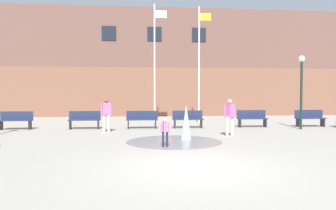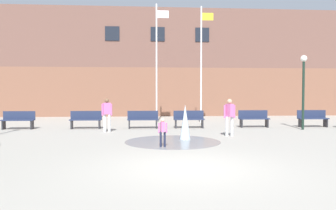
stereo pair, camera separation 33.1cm
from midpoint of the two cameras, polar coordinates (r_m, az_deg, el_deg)
ground_plane at (r=8.25m, az=3.39°, el=-10.82°), size 100.00×100.00×0.00m
library_building at (r=28.73m, az=-3.03°, el=6.95°), size 36.00×6.05×8.52m
splash_fountain at (r=12.84m, az=1.83°, el=-3.96°), size 3.63×3.63×1.38m
park_bench_far_left at (r=18.23m, az=-25.43°, el=-2.38°), size 1.60×0.44×0.91m
park_bench_under_left_flagpole at (r=17.33m, az=-14.87°, el=-2.47°), size 1.60×0.44×0.91m
park_bench_center at (r=17.03m, az=-5.13°, el=-2.48°), size 1.60×0.44×0.91m
park_bench_under_right_flagpole at (r=17.22m, az=2.92°, el=-2.43°), size 1.60×0.44×0.91m
park_bench_near_trashcan at (r=18.15m, az=13.91°, el=-2.25°), size 1.60×0.44×0.91m
park_bench_far_right at (r=19.38m, az=23.02°, el=-2.09°), size 1.60×0.44×0.91m
adult_in_red at (r=15.64m, az=-11.29°, el=-1.26°), size 0.50×0.29×1.59m
teen_by_trashcan at (r=14.11m, az=10.03°, el=-1.61°), size 0.50×0.39×1.59m
child_in_fountain at (r=11.17m, az=-1.37°, el=-4.39°), size 0.31×0.23×0.99m
flagpole_left at (r=20.23m, az=-2.74°, el=7.89°), size 0.80×0.10×7.27m
flagpole_right at (r=20.55m, az=5.05°, el=7.65°), size 0.80×0.10×7.17m
lamp_post_right_lane at (r=17.78m, az=21.73°, el=3.91°), size 0.32×0.32×3.72m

